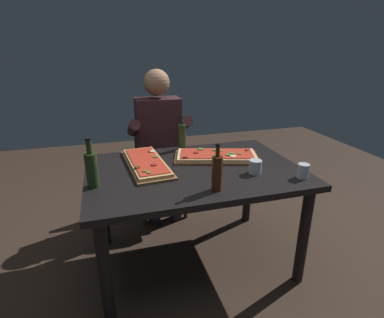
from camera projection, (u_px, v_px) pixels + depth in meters
ground_plane at (194, 259)px, 2.27m from camera, size 6.40×6.40×0.00m
dining_table at (194, 182)px, 2.05m from camera, size 1.40×0.96×0.74m
pizza_rectangular_front at (217, 156)px, 2.18m from camera, size 0.66×0.44×0.05m
pizza_rectangular_left at (146, 163)px, 2.05m from camera, size 0.30×0.63×0.05m
wine_bottle_dark at (182, 136)px, 2.35m from camera, size 0.06×0.06×0.27m
oil_bottle_amber at (92, 168)px, 1.72m from camera, size 0.07×0.07×0.30m
vinegar_bottle_green at (217, 172)px, 1.68m from camera, size 0.06×0.06×0.28m
tumbler_near_camera at (303, 171)px, 1.86m from camera, size 0.07×0.07×0.09m
tumbler_far_side at (255, 167)px, 1.92m from camera, size 0.08×0.08×0.09m
diner_chair at (158, 161)px, 2.84m from camera, size 0.44×0.44×0.87m
seated_diner at (160, 139)px, 2.65m from camera, size 0.53×0.41×1.33m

